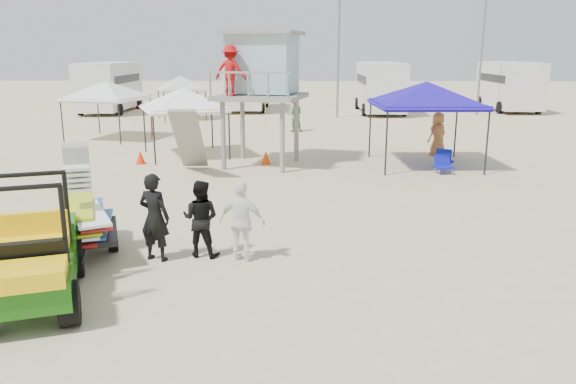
{
  "coord_description": "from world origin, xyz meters",
  "views": [
    {
      "loc": [
        0.73,
        -7.69,
        4.0
      ],
      "look_at": [
        0.5,
        3.0,
        1.3
      ],
      "focal_mm": 35.0,
      "sensor_mm": 36.0,
      "label": 1
    }
  ],
  "objects_px": {
    "man_left": "(154,217)",
    "canopy_blue": "(427,86)",
    "lifeguard_tower": "(258,69)",
    "surf_trailer": "(83,215)",
    "utility_cart": "(26,249)"
  },
  "relations": [
    {
      "from": "lifeguard_tower",
      "to": "canopy_blue",
      "type": "relative_size",
      "value": 1.26
    },
    {
      "from": "lifeguard_tower",
      "to": "canopy_blue",
      "type": "xyz_separation_m",
      "value": [
        5.87,
        0.01,
        -0.57
      ]
    },
    {
      "from": "man_left",
      "to": "canopy_blue",
      "type": "xyz_separation_m",
      "value": [
        7.21,
        9.56,
        1.95
      ]
    },
    {
      "from": "man_left",
      "to": "utility_cart",
      "type": "bearing_deg",
      "value": 71.82
    },
    {
      "from": "man_left",
      "to": "canopy_blue",
      "type": "height_order",
      "value": "canopy_blue"
    },
    {
      "from": "utility_cart",
      "to": "lifeguard_tower",
      "type": "bearing_deg",
      "value": 76.11
    },
    {
      "from": "utility_cart",
      "to": "canopy_blue",
      "type": "height_order",
      "value": "canopy_blue"
    },
    {
      "from": "lifeguard_tower",
      "to": "canopy_blue",
      "type": "distance_m",
      "value": 5.89
    },
    {
      "from": "canopy_blue",
      "to": "lifeguard_tower",
      "type": "bearing_deg",
      "value": -179.88
    },
    {
      "from": "surf_trailer",
      "to": "lifeguard_tower",
      "type": "bearing_deg",
      "value": 72.83
    },
    {
      "from": "utility_cart",
      "to": "lifeguard_tower",
      "type": "relative_size",
      "value": 0.66
    },
    {
      "from": "man_left",
      "to": "surf_trailer",
      "type": "bearing_deg",
      "value": 7.4
    },
    {
      "from": "surf_trailer",
      "to": "man_left",
      "type": "xyz_separation_m",
      "value": [
        1.51,
        -0.3,
        0.06
      ]
    },
    {
      "from": "utility_cart",
      "to": "canopy_blue",
      "type": "distance_m",
      "value": 14.64
    },
    {
      "from": "lifeguard_tower",
      "to": "surf_trailer",
      "type": "bearing_deg",
      "value": -107.17
    }
  ]
}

